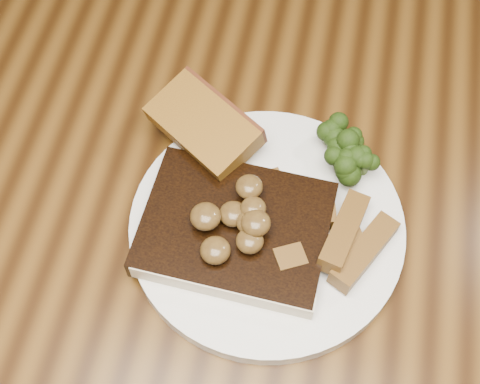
# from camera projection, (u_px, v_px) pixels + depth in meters

# --- Properties ---
(dining_table) EXTENTS (1.60, 0.90, 0.75)m
(dining_table) POSITION_uv_depth(u_px,v_px,m) (250.00, 257.00, 0.71)
(dining_table) COLOR #513210
(dining_table) RESTS_ON ground
(plate) EXTENTS (0.29, 0.29, 0.01)m
(plate) POSITION_uv_depth(u_px,v_px,m) (267.00, 228.00, 0.62)
(plate) COLOR white
(plate) RESTS_ON dining_table
(steak) EXTENTS (0.17, 0.13, 0.02)m
(steak) POSITION_uv_depth(u_px,v_px,m) (235.00, 229.00, 0.60)
(steak) COLOR black
(steak) RESTS_ON plate
(steak_bone) EXTENTS (0.16, 0.02, 0.02)m
(steak_bone) POSITION_uv_depth(u_px,v_px,m) (222.00, 288.00, 0.57)
(steak_bone) COLOR beige
(steak_bone) RESTS_ON plate
(mushroom_pile) EXTENTS (0.08, 0.08, 0.03)m
(mushroom_pile) POSITION_uv_depth(u_px,v_px,m) (234.00, 211.00, 0.58)
(mushroom_pile) COLOR brown
(mushroom_pile) RESTS_ON steak
(garlic_bread) EXTENTS (0.12, 0.11, 0.02)m
(garlic_bread) POSITION_uv_depth(u_px,v_px,m) (204.00, 138.00, 0.65)
(garlic_bread) COLOR #896119
(garlic_bread) RESTS_ON plate
(potato_wedges) EXTENTS (0.11, 0.11, 0.02)m
(potato_wedges) POSITION_uv_depth(u_px,v_px,m) (329.00, 229.00, 0.60)
(potato_wedges) COLOR brown
(potato_wedges) RESTS_ON plate
(broccoli_cluster) EXTENTS (0.06, 0.06, 0.04)m
(broccoli_cluster) POSITION_uv_depth(u_px,v_px,m) (347.00, 156.00, 0.63)
(broccoli_cluster) COLOR #1D330B
(broccoli_cluster) RESTS_ON plate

